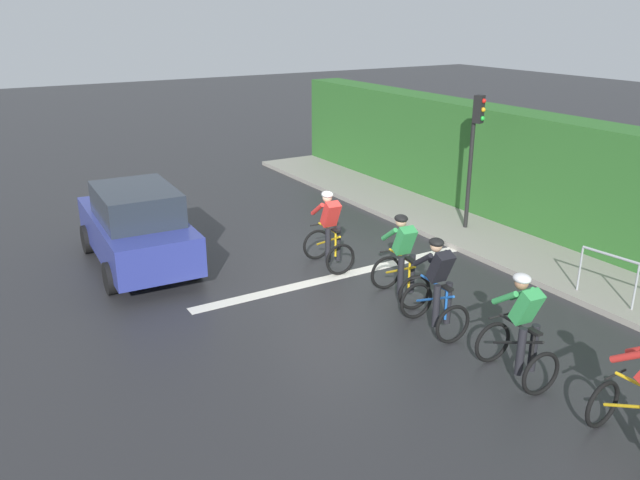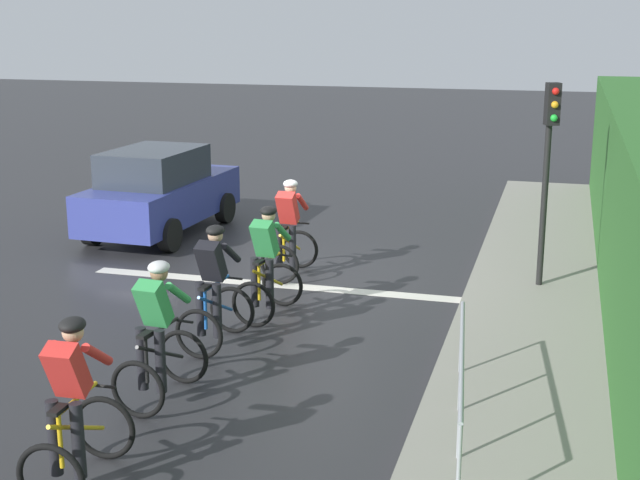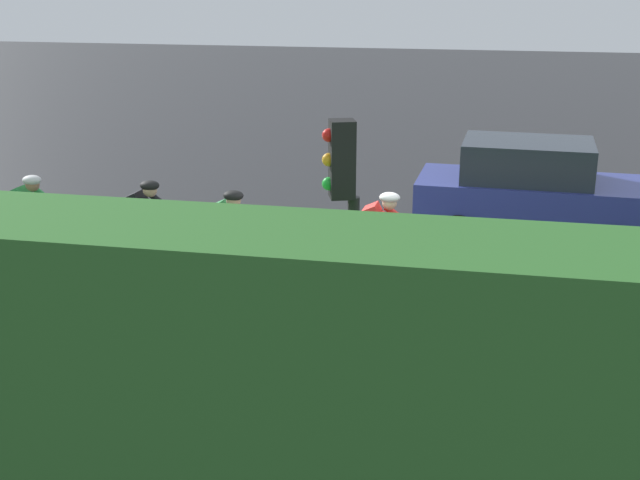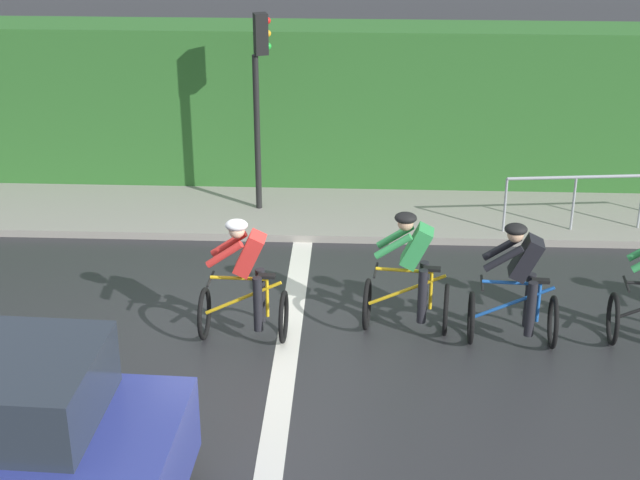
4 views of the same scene
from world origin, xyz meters
The scene contains 12 objects.
ground_plane centered at (0.00, 0.00, 0.00)m, with size 80.00×80.00×0.00m, color #28282B.
sidewalk_kerb centered at (-4.24, 2.00, 0.06)m, with size 2.80×23.11×0.12m, color gray.
stone_wall_low centered at (-5.14, 2.00, 0.22)m, with size 0.44×23.11×0.43m, color tan.
road_marking_stop_line centered at (0.00, 0.42, 0.00)m, with size 7.00×0.30×0.01m, color silver.
cyclist_lead centered at (0.02, 7.03, 0.80)m, with size 0.72×1.11×1.66m.
cyclist_second centered at (0.11, 5.08, 0.80)m, with size 0.76×1.13×1.66m.
cyclist_mid centered at (0.15, 3.29, 0.80)m, with size 0.75×1.12×1.66m.
cyclist_fourth centered at (-0.13, 1.97, 0.80)m, with size 0.79×1.14×1.66m.
cyclist_trailing centered at (0.18, -0.11, 0.80)m, with size 0.72×1.11×1.66m.
car_navy centered at (3.61, -2.29, 0.87)m, with size 2.02×4.17×1.76m.
traffic_light_near_crossing centered at (-3.97, -0.32, 2.22)m, with size 0.25×0.30×3.34m.
pedestrian_railing_kerbside centered at (-3.34, 5.19, 0.78)m, with size 0.41×3.28×1.03m.
Camera 2 is at (-4.20, 13.66, 4.34)m, focal length 49.53 mm.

